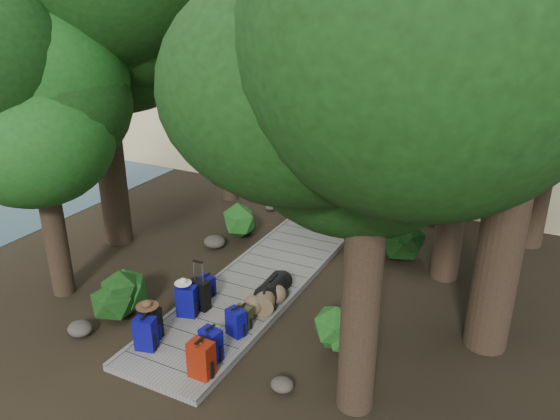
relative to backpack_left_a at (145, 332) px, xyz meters
The scene contains 48 objects.
ground 4.32m from the backpack_left_a, 81.56° to the left, with size 120.00×120.00×0.00m, color black.
sand_beach 20.26m from the backpack_left_a, 88.22° to the left, with size 40.00×22.00×0.02m, color tan.
water_bay 42.89m from the backpack_left_a, 137.01° to the left, with size 50.00×60.00×0.02m, color #25444D.
distant_hill 65.42m from the backpack_left_a, 127.00° to the left, with size 32.00×16.00×12.00m, color black.
boardwalk 5.30m from the backpack_left_a, 83.15° to the left, with size 2.00×12.00×0.12m, color gray.
backpack_left_a is the anchor object (origin of this frame).
backpack_left_b 0.35m from the backpack_left_a, 114.81° to the left, with size 0.39×0.27×0.71m, color black, non-canonical shape.
backpack_left_c 1.26m from the backpack_left_a, 89.48° to the left, with size 0.39×0.28×0.72m, color #0B0C7C, non-canonical shape.
backpack_left_d 2.10m from the backpack_left_a, 92.07° to the left, with size 0.32×0.23×0.50m, color #0B0C7C, non-canonical shape.
backpack_right_a 1.36m from the backpack_left_a, ahead, with size 0.42×0.30×0.74m, color #8B1A01, non-canonical shape.
backpack_right_b 1.27m from the backpack_left_a, 12.97° to the left, with size 0.38×0.26×0.68m, color #0B0C7C, non-canonical shape.
backpack_right_c 1.68m from the backpack_left_a, 42.18° to the left, with size 0.35×0.25×0.60m, color #0B0C7C, non-canonical shape.
backpack_right_d 1.88m from the backpack_left_a, 48.44° to the left, with size 0.32×0.23×0.49m, color #373B17, non-canonical shape.
duffel_right_khaki 2.54m from the backpack_left_a, 58.94° to the left, with size 0.43×0.65×0.43m, color brown, non-canonical shape.
duffel_right_black 2.92m from the backpack_left_a, 64.29° to the left, with size 0.48×0.76×0.48m, color black, non-canonical shape.
suitcase_on_boardwalk 1.59m from the backpack_left_a, 86.65° to the left, with size 0.41×0.23×0.64m, color black, non-canonical shape.
lone_suitcase_on_sand 12.51m from the backpack_left_a, 85.20° to the left, with size 0.38×0.22×0.59m, color black, non-canonical shape.
hat_brown 0.52m from the backpack_left_a, 117.75° to the left, with size 0.43×0.43×0.13m, color #51351E, non-canonical shape.
hat_white 1.32m from the backpack_left_a, 92.04° to the left, with size 0.34×0.34×0.11m, color silver, non-canonical shape.
kayak 13.75m from the backpack_left_a, 98.84° to the left, with size 0.78×3.56×0.36m, color red.
sun_lounger 14.04m from the backpack_left_a, 72.83° to the left, with size 0.57×1.75×0.57m, color silver, non-canonical shape.
tree_right_a 5.42m from the backpack_left_a, ahead, with size 5.07×5.07×8.46m, color black, non-canonical shape.
tree_right_b 8.18m from the backpack_left_a, 29.71° to the left, with size 6.28×6.28×11.22m, color black, non-canonical shape.
tree_right_c 8.07m from the backpack_left_a, 51.94° to the left, with size 5.24×5.24×9.08m, color black, non-canonical shape.
tree_right_e 12.88m from the backpack_left_a, 66.71° to the left, with size 5.53×5.53×9.95m, color black, non-canonical shape.
tree_left_a 4.36m from the backpack_left_a, 163.64° to the left, with size 4.06×4.06×6.77m, color black, non-canonical shape.
tree_left_b 6.96m from the backpack_left_a, 137.71° to the left, with size 5.63×5.63×10.14m, color black, non-canonical shape.
tree_left_c 8.75m from the backpack_left_a, 110.91° to the left, with size 4.22×4.22×7.33m, color black, non-canonical shape.
tree_back_a 20.24m from the backpack_left_a, 92.18° to the left, with size 5.68×5.68×9.83m, color black, non-canonical shape.
tree_back_b 20.80m from the backpack_left_a, 83.37° to the left, with size 5.37×5.37×9.58m, color black, non-canonical shape.
tree_back_d 19.13m from the backpack_left_a, 106.48° to the left, with size 4.23×4.23×7.06m, color black, non-canonical shape.
palm_right_a 11.63m from the backpack_left_a, 72.32° to the left, with size 3.92×3.92×6.68m, color #163910, non-canonical shape.
palm_right_c 17.59m from the backpack_left_a, 80.35° to the left, with size 4.63×4.63×7.37m, color #163910, non-canonical shape.
palm_left_a 11.70m from the backpack_left_a, 108.15° to the left, with size 4.12×4.12×6.56m, color #163910, non-canonical shape.
rock_left_a 1.60m from the backpack_left_a, behind, with size 0.50×0.45×0.28m, color #4C473F, non-canonical shape.
rock_left_b 2.95m from the backpack_left_a, 142.66° to the left, with size 0.41×0.37×0.22m, color #4C473F, non-canonical shape.
rock_left_c 4.56m from the backpack_left_a, 107.53° to the left, with size 0.57×0.51×0.31m, color #4C473F, non-canonical shape.
rock_left_d 7.41m from the backpack_left_a, 99.86° to the left, with size 0.32×0.29×0.18m, color #4C473F, non-canonical shape.
rock_right_a 2.71m from the backpack_left_a, ahead, with size 0.40×0.36×0.22m, color #4C473F, non-canonical shape.
rock_right_b 3.98m from the backpack_left_a, 42.15° to the left, with size 0.44×0.40×0.24m, color #4C473F, non-canonical shape.
rock_right_c 6.08m from the backpack_left_a, 65.23° to the left, with size 0.30×0.27×0.17m, color #4C473F, non-canonical shape.
rock_right_d 9.16m from the backpack_left_a, 69.02° to the left, with size 0.58×0.52×0.32m, color #4C473F, non-canonical shape.
shrub_left_a 1.63m from the backpack_left_a, 148.36° to the left, with size 1.10×1.10×0.99m, color #164B16, non-canonical shape.
shrub_left_b 5.32m from the backpack_left_a, 102.21° to the left, with size 0.91×0.91×0.82m, color #164B16, non-canonical shape.
shrub_left_c 8.79m from the backpack_left_a, 102.71° to the left, with size 1.21×1.21×1.09m, color #164B16, non-canonical shape.
shrub_right_a 3.51m from the backpack_left_a, 25.36° to the left, with size 1.01×1.01×0.91m, color #164B16, non-canonical shape.
shrub_right_b 6.80m from the backpack_left_a, 61.29° to the left, with size 1.18×1.18×1.06m, color #164B16, non-canonical shape.
shrub_right_c 10.01m from the backpack_left_a, 73.11° to the left, with size 0.86×0.86×0.77m, color #164B16, non-canonical shape.
Camera 1 is at (5.37, -10.60, 6.30)m, focal length 35.00 mm.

